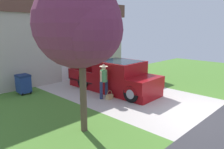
# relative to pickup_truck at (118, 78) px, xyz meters

# --- Properties ---
(pickup_truck) EXTENTS (2.26, 5.35, 1.70)m
(pickup_truck) POSITION_rel_pickup_truck_xyz_m (0.00, 0.00, 0.00)
(pickup_truck) COLOR maroon
(pickup_truck) RESTS_ON ground
(person_with_hat) EXTENTS (0.52, 0.42, 1.70)m
(person_with_hat) POSITION_rel_pickup_truck_xyz_m (-1.29, -0.23, 0.20)
(person_with_hat) COLOR navy
(person_with_hat) RESTS_ON ground
(handbag) EXTENTS (0.36, 0.18, 0.43)m
(handbag) POSITION_rel_pickup_truck_xyz_m (-1.20, -0.53, -0.65)
(handbag) COLOR tan
(handbag) RESTS_ON ground
(house_with_garage) EXTENTS (11.34, 6.84, 5.12)m
(house_with_garage) POSITION_rel_pickup_truck_xyz_m (-0.64, 7.40, 1.81)
(house_with_garage) COLOR #B5AA9E
(house_with_garage) RESTS_ON ground
(front_yard_tree) EXTENTS (2.79, 2.92, 4.90)m
(front_yard_tree) POSITION_rel_pickup_truck_xyz_m (-4.11, -2.19, 2.67)
(front_yard_tree) COLOR brown
(front_yard_tree) RESTS_ON ground
(wheeled_trash_bin) EXTENTS (0.60, 0.72, 1.02)m
(wheeled_trash_bin) POSITION_rel_pickup_truck_xyz_m (-3.72, 3.29, -0.22)
(wheeled_trash_bin) COLOR navy
(wheeled_trash_bin) RESTS_ON ground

